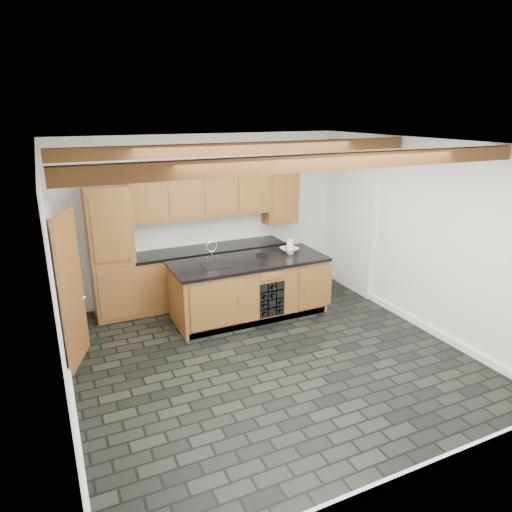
% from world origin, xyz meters
% --- Properties ---
extents(ground, '(5.00, 5.00, 0.00)m').
position_xyz_m(ground, '(0.00, 0.00, 0.00)').
color(ground, black).
rests_on(ground, ground).
extents(room_shell, '(5.01, 5.00, 5.00)m').
position_xyz_m(room_shell, '(-0.09, 0.53, 1.53)').
color(room_shell, white).
rests_on(room_shell, ground).
extents(back_cabinetry, '(3.65, 0.62, 2.20)m').
position_xyz_m(back_cabinetry, '(-0.38, 2.24, 0.98)').
color(back_cabinetry, brown).
rests_on(back_cabinetry, ground).
extents(island, '(2.48, 0.96, 0.93)m').
position_xyz_m(island, '(0.31, 1.28, 0.46)').
color(island, brown).
rests_on(island, ground).
extents(faucet, '(0.45, 0.40, 0.34)m').
position_xyz_m(faucet, '(-0.25, 1.33, 0.96)').
color(faucet, black).
rests_on(faucet, island).
extents(kitchen_scale, '(0.19, 0.14, 0.05)m').
position_xyz_m(kitchen_scale, '(0.60, 1.44, 0.96)').
color(kitchen_scale, black).
rests_on(kitchen_scale, island).
extents(fruit_bowl, '(0.33, 0.33, 0.07)m').
position_xyz_m(fruit_bowl, '(1.08, 1.42, 0.96)').
color(fruit_bowl, white).
rests_on(fruit_bowl, island).
extents(fruit_cluster, '(0.16, 0.17, 0.07)m').
position_xyz_m(fruit_cluster, '(1.08, 1.42, 1.00)').
color(fruit_cluster, red).
rests_on(fruit_cluster, fruit_bowl).
extents(paper_towel, '(0.11, 0.11, 0.22)m').
position_xyz_m(paper_towel, '(1.06, 1.36, 1.04)').
color(paper_towel, white).
rests_on(paper_towel, island).
extents(mug, '(0.10, 0.10, 0.08)m').
position_xyz_m(mug, '(-1.30, 2.26, 0.97)').
color(mug, white).
rests_on(mug, back_cabinetry).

